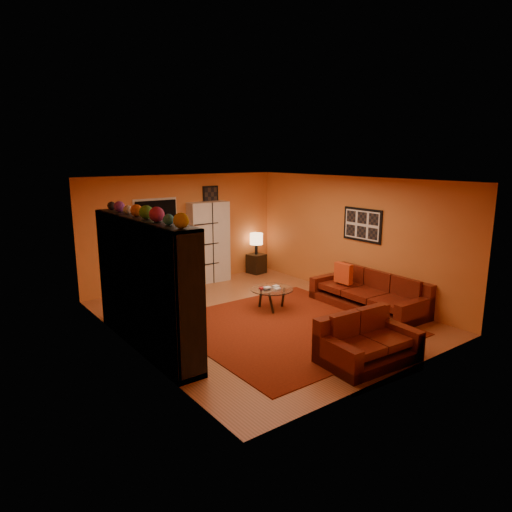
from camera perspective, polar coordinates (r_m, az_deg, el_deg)
floor at (r=8.81m, az=0.50°, el=-7.66°), size 6.00×6.00×0.00m
ceiling at (r=8.28m, az=0.53°, el=9.49°), size 6.00×6.00×0.00m
wall_back at (r=10.95m, az=-9.04°, el=3.23°), size 6.00×0.00×6.00m
wall_front at (r=6.39m, az=17.04°, el=-3.80°), size 6.00×0.00×6.00m
wall_left at (r=7.25m, az=-15.43°, el=-1.79°), size 0.00×6.00×6.00m
wall_right at (r=10.13m, az=11.86°, el=2.37°), size 0.00×6.00×6.00m
rug at (r=8.35m, az=3.99°, el=-8.78°), size 3.60×3.60×0.01m
doorway at (r=10.66m, az=-12.21°, el=1.32°), size 0.95×0.10×2.04m
wall_art_right at (r=9.87m, az=13.16°, el=3.82°), size 0.03×1.00×0.70m
wall_art_back at (r=11.20m, az=-5.70°, el=7.39°), size 0.42×0.03×0.52m
entertainment_unit at (r=7.40m, az=-13.70°, el=-3.42°), size 0.45×3.00×2.10m
tv at (r=7.36m, az=-13.09°, el=-3.87°), size 0.97×0.13×0.56m
sofa at (r=9.54m, az=14.14°, el=-4.66°), size 1.05×2.43×0.85m
loveseat at (r=7.17m, az=13.45°, el=-10.40°), size 1.52×0.98×0.85m
throw_pillow at (r=9.67m, az=10.87°, el=-2.13°), size 0.12×0.42×0.42m
coffee_table at (r=9.12m, az=1.97°, el=-4.40°), size 0.85×0.85×0.42m
storage_cabinet at (r=11.10m, az=-5.97°, el=1.73°), size 1.00×0.49×1.95m
bowl_chair at (r=8.91m, az=-8.93°, el=-5.56°), size 0.68×0.68×0.55m
side_table at (r=11.98m, az=0.04°, el=-0.95°), size 0.46×0.46×0.50m
table_lamp at (r=11.84m, az=0.04°, el=2.10°), size 0.33×0.33×0.56m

